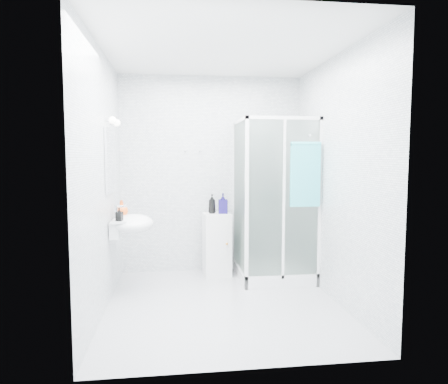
{
  "coord_description": "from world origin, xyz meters",
  "views": [
    {
      "loc": [
        -0.5,
        -4.03,
        1.54
      ],
      "look_at": [
        0.05,
        0.35,
        1.15
      ],
      "focal_mm": 32.0,
      "sensor_mm": 36.0,
      "label": 1
    }
  ],
  "objects": [
    {
      "name": "mirror",
      "position": [
        -1.19,
        0.45,
        1.5
      ],
      "size": [
        0.02,
        0.6,
        0.7
      ],
      "primitive_type": "cube",
      "color": "white",
      "rests_on": "room"
    },
    {
      "name": "hand_towel",
      "position": [
        0.99,
        0.36,
        1.36
      ],
      "size": [
        0.35,
        0.05,
        0.74
      ],
      "color": "#33B6C1",
      "rests_on": "shower_enclosure"
    },
    {
      "name": "room",
      "position": [
        0.0,
        0.0,
        1.3
      ],
      "size": [
        2.4,
        2.6,
        2.6
      ],
      "color": "silver",
      "rests_on": "ground"
    },
    {
      "name": "storage_cabinet",
      "position": [
        0.04,
        1.04,
        0.41
      ],
      "size": [
        0.36,
        0.37,
        0.81
      ],
      "rotation": [
        0.0,
        0.0,
        0.08
      ],
      "color": "white",
      "rests_on": "ground"
    },
    {
      "name": "wall_basin",
      "position": [
        -0.99,
        0.45,
        0.8
      ],
      "size": [
        0.46,
        0.56,
        0.35
      ],
      "color": "white",
      "rests_on": "ground"
    },
    {
      "name": "soap_dispenser_orange",
      "position": [
        -1.1,
        0.58,
        0.96
      ],
      "size": [
        0.18,
        0.18,
        0.19
      ],
      "primitive_type": "imported",
      "rotation": [
        0.0,
        0.0,
        -0.29
      ],
      "color": "orange",
      "rests_on": "wall_basin"
    },
    {
      "name": "wall_hooks",
      "position": [
        -0.25,
        1.26,
        1.62
      ],
      "size": [
        0.23,
        0.06,
        0.03
      ],
      "color": "silver",
      "rests_on": "room"
    },
    {
      "name": "vanity_lights",
      "position": [
        -1.14,
        0.45,
        1.92
      ],
      "size": [
        0.1,
        0.4,
        0.08
      ],
      "color": "silver",
      "rests_on": "room"
    },
    {
      "name": "shower_enclosure",
      "position": [
        0.67,
        0.77,
        0.45
      ],
      "size": [
        0.9,
        0.95,
        2.0
      ],
      "color": "white",
      "rests_on": "ground"
    },
    {
      "name": "soap_dispenser_black",
      "position": [
        -1.08,
        0.26,
        0.93
      ],
      "size": [
        0.08,
        0.08,
        0.14
      ],
      "primitive_type": "imported",
      "rotation": [
        0.0,
        0.0,
        -0.27
      ],
      "color": "black",
      "rests_on": "wall_basin"
    },
    {
      "name": "shampoo_bottle_a",
      "position": [
        -0.02,
        1.05,
        0.94
      ],
      "size": [
        0.12,
        0.12,
        0.25
      ],
      "primitive_type": "imported",
      "rotation": [
        0.0,
        0.0,
        0.31
      ],
      "color": "black",
      "rests_on": "storage_cabinet"
    },
    {
      "name": "shampoo_bottle_b",
      "position": [
        0.12,
        1.02,
        0.94
      ],
      "size": [
        0.13,
        0.13,
        0.26
      ],
      "primitive_type": "imported",
      "rotation": [
        0.0,
        0.0,
        -0.08
      ],
      "color": "#150D50",
      "rests_on": "storage_cabinet"
    }
  ]
}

